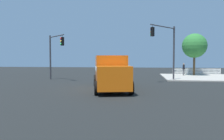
{
  "coord_description": "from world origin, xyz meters",
  "views": [
    {
      "loc": [
        -3.89,
        19.25,
        2.52
      ],
      "look_at": [
        -1.22,
        0.42,
        1.6
      ],
      "focal_mm": 35.36,
      "sensor_mm": 36.0,
      "label": 1
    }
  ],
  "objects_px": {
    "delivery_truck": "(110,72)",
    "shade_tree_near": "(194,46)",
    "traffic_light_primary": "(54,50)",
    "traffic_light_secondary": "(167,44)",
    "pedestrian_near_corner": "(184,68)"
  },
  "relations": [
    {
      "from": "pedestrian_near_corner",
      "to": "shade_tree_near",
      "type": "relative_size",
      "value": 0.29
    },
    {
      "from": "traffic_light_primary",
      "to": "shade_tree_near",
      "type": "distance_m",
      "value": 20.36
    },
    {
      "from": "traffic_light_primary",
      "to": "pedestrian_near_corner",
      "type": "bearing_deg",
      "value": -152.96
    },
    {
      "from": "traffic_light_secondary",
      "to": "shade_tree_near",
      "type": "height_order",
      "value": "shade_tree_near"
    },
    {
      "from": "shade_tree_near",
      "to": "traffic_light_primary",
      "type": "bearing_deg",
      "value": 26.02
    },
    {
      "from": "delivery_truck",
      "to": "traffic_light_secondary",
      "type": "bearing_deg",
      "value": -128.1
    },
    {
      "from": "delivery_truck",
      "to": "shade_tree_near",
      "type": "relative_size",
      "value": 1.33
    },
    {
      "from": "traffic_light_primary",
      "to": "shade_tree_near",
      "type": "xyz_separation_m",
      "value": [
        -18.28,
        -8.92,
        0.91
      ]
    },
    {
      "from": "delivery_truck",
      "to": "pedestrian_near_corner",
      "type": "bearing_deg",
      "value": -119.71
    },
    {
      "from": "shade_tree_near",
      "to": "pedestrian_near_corner",
      "type": "bearing_deg",
      "value": 14.31
    },
    {
      "from": "delivery_truck",
      "to": "traffic_light_primary",
      "type": "bearing_deg",
      "value": -41.2
    },
    {
      "from": "traffic_light_primary",
      "to": "traffic_light_secondary",
      "type": "relative_size",
      "value": 0.89
    },
    {
      "from": "delivery_truck",
      "to": "shade_tree_near",
      "type": "height_order",
      "value": "shade_tree_near"
    },
    {
      "from": "delivery_truck",
      "to": "traffic_light_primary",
      "type": "xyz_separation_m",
      "value": [
        7.89,
        -6.91,
        2.17
      ]
    },
    {
      "from": "traffic_light_primary",
      "to": "shade_tree_near",
      "type": "height_order",
      "value": "shade_tree_near"
    }
  ]
}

